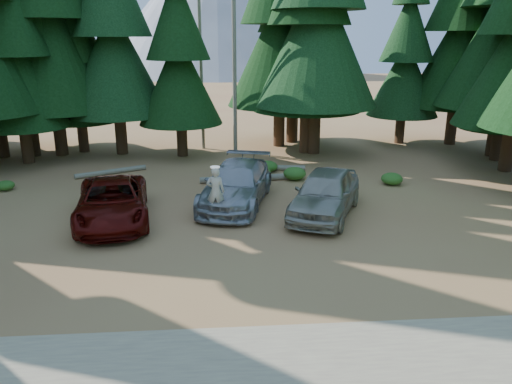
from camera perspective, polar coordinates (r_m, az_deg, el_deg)
ground at (r=17.05m, az=-3.28°, el=-6.58°), size 160.00×160.00×0.00m
gravel_strip at (r=11.42m, az=-2.55°, el=-19.93°), size 26.00×3.50×0.01m
forest_belt_north at (r=31.35m, az=-3.85°, el=4.63°), size 36.00×7.00×22.00m
snag_front at (r=30.11m, az=-2.50°, el=15.66°), size 0.24×0.24×12.00m
snag_back at (r=31.65m, az=-6.30°, el=13.85°), size 0.20×0.20×10.00m
mountain_peak at (r=104.00m, az=-6.01°, el=20.55°), size 48.00×50.00×28.00m
red_pickup at (r=20.08m, az=-16.10°, el=-1.05°), size 3.51×6.10×1.60m
silver_minivan_center at (r=21.29m, az=-2.27°, el=0.90°), size 3.87×6.45×1.75m
silver_minivan_right at (r=20.14m, az=7.93°, el=-0.11°), size 4.20×5.81×1.84m
frisbee_player at (r=18.91m, az=-4.64°, el=0.09°), size 0.75×0.55×1.90m
log_left at (r=27.15m, az=-16.23°, el=2.23°), size 3.41×1.94×0.26m
log_mid at (r=26.87m, az=1.90°, el=2.80°), size 3.50×0.78×0.29m
log_right at (r=24.80m, az=-0.77°, el=1.59°), size 4.91×0.79×0.31m
shrub_far_left at (r=24.48m, az=-17.61°, el=0.84°), size 1.03×1.03×0.57m
shrub_left at (r=24.23m, az=-16.98°, el=0.69°), size 0.96×0.96×0.53m
shrub_center_left at (r=24.57m, az=-0.92°, el=1.75°), size 1.05×1.05×0.58m
shrub_center_right at (r=25.53m, az=0.68°, el=2.28°), size 0.93×0.93×0.51m
shrub_right at (r=26.55m, az=1.34°, el=2.95°), size 1.05×1.05×0.58m
shrub_far_right at (r=25.14m, az=4.44°, el=2.13°), size 1.14×1.14×0.63m
shrub_edge_west at (r=26.13m, az=-26.73°, el=0.67°), size 0.82×0.82×0.45m
shrub_edge_east at (r=25.13m, az=15.26°, el=1.48°), size 1.03×1.03×0.57m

